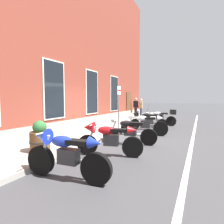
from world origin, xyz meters
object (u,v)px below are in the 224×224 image
(motorcycle_black_sport, at_px, (147,119))
(motorcycle_silver_touring, at_px, (161,117))
(motorcycle_black_naked, at_px, (129,131))
(motorcycle_blue_sport, at_px, (64,152))
(parking_sign, at_px, (119,101))
(barrel_planter, at_px, (40,138))
(pedestrian_tan_coat, at_px, (141,107))
(pedestrian_dark_jacket, at_px, (136,106))
(motorcycle_white_sport, at_px, (142,123))
(motorcycle_red_sport, at_px, (107,137))

(motorcycle_black_sport, bearing_deg, motorcycle_silver_touring, -14.22)
(motorcycle_black_naked, distance_m, motorcycle_black_sport, 3.40)
(motorcycle_blue_sport, distance_m, motorcycle_black_sport, 6.75)
(parking_sign, relative_size, barrel_planter, 2.44)
(motorcycle_black_naked, bearing_deg, motorcycle_black_sport, 4.25)
(pedestrian_tan_coat, bearing_deg, pedestrian_dark_jacket, 42.80)
(pedestrian_tan_coat, distance_m, parking_sign, 5.86)
(barrel_planter, bearing_deg, motorcycle_white_sport, -23.52)
(motorcycle_silver_touring, bearing_deg, pedestrian_dark_jacket, 38.22)
(pedestrian_tan_coat, bearing_deg, motorcycle_black_sport, -158.93)
(parking_sign, distance_m, barrel_planter, 4.94)
(pedestrian_tan_coat, bearing_deg, parking_sign, -174.03)
(motorcycle_white_sport, relative_size, pedestrian_tan_coat, 1.34)
(motorcycle_black_sport, bearing_deg, barrel_planter, 164.55)
(pedestrian_dark_jacket, bearing_deg, motorcycle_black_sport, -155.24)
(motorcycle_red_sport, bearing_deg, motorcycle_silver_touring, -2.11)
(motorcycle_white_sport, xyz_separation_m, motorcycle_black_sport, (1.60, 0.24, 0.00))
(motorcycle_blue_sport, xyz_separation_m, motorcycle_red_sport, (1.75, -0.10, -0.02))
(motorcycle_white_sport, distance_m, barrel_planter, 4.67)
(motorcycle_black_naked, xyz_separation_m, pedestrian_dark_jacket, (8.88, 2.78, 0.59))
(pedestrian_dark_jacket, relative_size, parking_sign, 0.73)
(pedestrian_tan_coat, bearing_deg, motorcycle_white_sport, -161.98)
(motorcycle_black_sport, distance_m, parking_sign, 1.93)
(motorcycle_black_sport, distance_m, barrel_planter, 6.10)
(motorcycle_red_sport, relative_size, motorcycle_black_naked, 0.94)
(motorcycle_red_sport, relative_size, motorcycle_white_sport, 0.91)
(motorcycle_red_sport, height_order, pedestrian_dark_jacket, pedestrian_dark_jacket)
(motorcycle_black_sport, xyz_separation_m, pedestrian_dark_jacket, (5.49, 2.53, 0.50))
(motorcycle_blue_sport, xyz_separation_m, motorcycle_black_sport, (6.75, 0.09, -0.00))
(motorcycle_black_naked, xyz_separation_m, barrel_planter, (-2.49, 1.88, 0.05))
(motorcycle_black_naked, distance_m, pedestrian_dark_jacket, 9.32)
(motorcycle_white_sport, height_order, parking_sign, parking_sign)
(pedestrian_dark_jacket, xyz_separation_m, barrel_planter, (-11.37, -0.91, -0.54))
(motorcycle_silver_touring, height_order, pedestrian_dark_jacket, pedestrian_dark_jacket)
(motorcycle_black_naked, bearing_deg, motorcycle_white_sport, 0.45)
(motorcycle_silver_touring, relative_size, pedestrian_tan_coat, 1.28)
(motorcycle_black_sport, bearing_deg, pedestrian_dark_jacket, 24.76)
(motorcycle_white_sport, relative_size, motorcycle_black_sport, 1.06)
(motorcycle_blue_sport, distance_m, motorcycle_silver_touring, 8.47)
(motorcycle_silver_touring, distance_m, pedestrian_dark_jacket, 4.82)
(motorcycle_silver_touring, distance_m, pedestrian_tan_coat, 3.78)
(motorcycle_silver_touring, relative_size, pedestrian_dark_jacket, 1.23)
(motorcycle_black_sport, relative_size, pedestrian_dark_jacket, 1.21)
(motorcycle_silver_touring, bearing_deg, motorcycle_red_sport, 177.89)
(barrel_planter, bearing_deg, pedestrian_tan_coat, 1.03)
(motorcycle_black_sport, bearing_deg, motorcycle_blue_sport, -179.20)
(parking_sign, bearing_deg, motorcycle_black_naked, -147.65)
(motorcycle_black_naked, xyz_separation_m, motorcycle_white_sport, (1.79, 0.01, 0.09))
(motorcycle_white_sport, height_order, pedestrian_tan_coat, pedestrian_tan_coat)
(motorcycle_blue_sport, distance_m, barrel_planter, 1.92)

